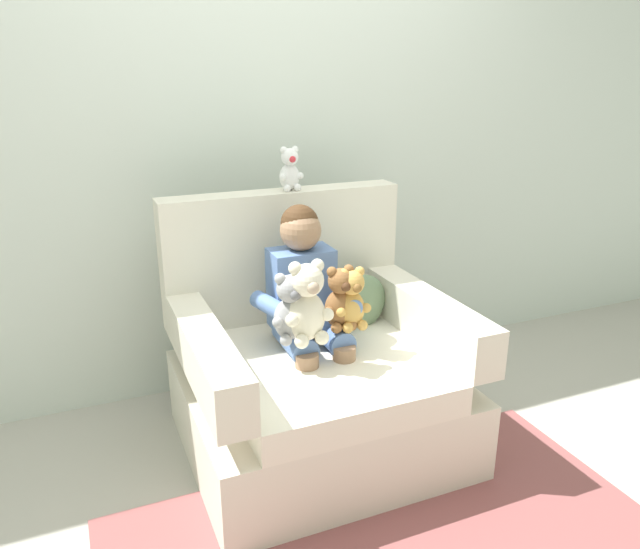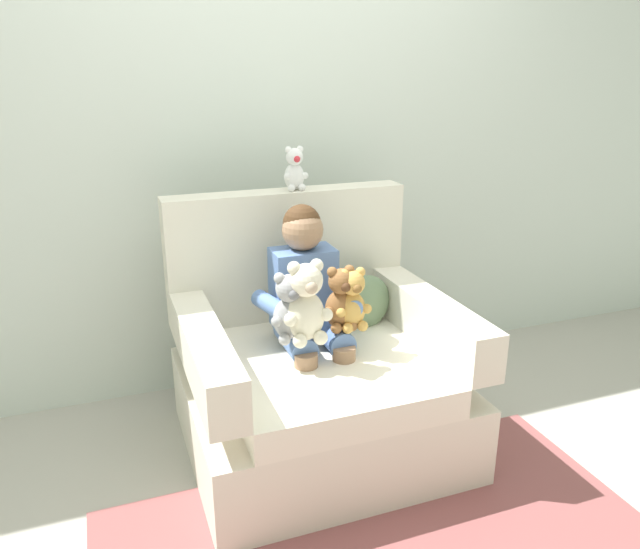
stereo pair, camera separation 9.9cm
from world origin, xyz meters
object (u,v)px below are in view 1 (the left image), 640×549
at_px(plush_cream, 307,304).
at_px(plush_honey, 351,300).
at_px(armchair, 314,375).
at_px(plush_brown, 340,300).
at_px(throw_pillow, 361,303).
at_px(plush_white_on_backrest, 290,170).
at_px(plush_grey, 291,309).
at_px(seated_child, 307,296).

bearing_deg(plush_cream, plush_honey, 9.77).
height_order(armchair, plush_brown, armchair).
bearing_deg(plush_cream, throw_pillow, 35.21).
height_order(plush_cream, plush_white_on_backrest, plush_white_on_backrest).
relative_size(plush_cream, plush_white_on_backrest, 1.69).
relative_size(plush_brown, plush_cream, 0.81).
distance_m(plush_grey, throw_pillow, 0.52).
xyz_separation_m(plush_cream, plush_white_on_backrest, (0.13, 0.52, 0.42)).
bearing_deg(plush_cream, seated_child, 65.61).
bearing_deg(plush_white_on_backrest, plush_brown, -87.49).
xyz_separation_m(plush_honey, plush_cream, (-0.21, -0.05, 0.03)).
distance_m(plush_brown, plush_white_on_backrest, 0.64).
bearing_deg(plush_honey, plush_grey, -163.76).
height_order(plush_honey, throw_pillow, plush_honey).
bearing_deg(throw_pillow, seated_child, -161.64).
height_order(plush_grey, plush_cream, plush_cream).
bearing_deg(seated_child, plush_white_on_backrest, 81.42).
bearing_deg(plush_brown, plush_white_on_backrest, 79.17).
height_order(plush_grey, throw_pillow, plush_grey).
xyz_separation_m(plush_grey, plush_white_on_backrest, (0.19, 0.49, 0.44)).
relative_size(plush_grey, plush_white_on_backrest, 1.43).
bearing_deg(throw_pillow, plush_white_on_backrest, 136.87).
bearing_deg(armchair, plush_white_on_backrest, 83.94).
xyz_separation_m(seated_child, plush_brown, (0.09, -0.13, 0.02)).
relative_size(plush_honey, plush_cream, 0.78).
height_order(seated_child, plush_brown, seated_child).
bearing_deg(plush_white_on_backrest, plush_grey, -112.44).
bearing_deg(seated_child, plush_brown, -55.29).
bearing_deg(plush_brown, throw_pillow, 32.50).
bearing_deg(plush_grey, armchair, 28.64).
xyz_separation_m(plush_honey, throw_pillow, (0.17, 0.25, -0.13)).
relative_size(seated_child, plush_cream, 2.53).
distance_m(armchair, plush_honey, 0.40).
bearing_deg(plush_white_on_backrest, seated_child, -101.09).
bearing_deg(plush_grey, plush_white_on_backrest, 57.93).
distance_m(armchair, plush_grey, 0.42).
bearing_deg(seated_child, plush_cream, -111.01).
bearing_deg(plush_brown, armchair, 112.18).
xyz_separation_m(plush_brown, throw_pillow, (0.21, 0.23, -0.13)).
relative_size(plush_grey, plush_cream, 0.85).
relative_size(plush_brown, plush_grey, 0.96).
relative_size(armchair, plush_white_on_backrest, 5.65).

